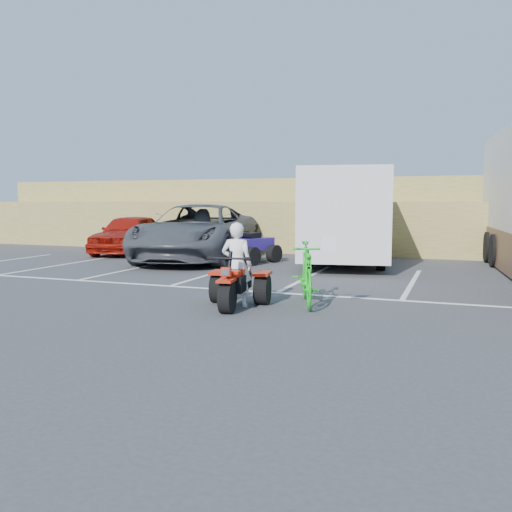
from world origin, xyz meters
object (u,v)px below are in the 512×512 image
(rider, at_px, (237,264))
(red_car, at_px, (130,234))
(red_trike_atv, at_px, (235,308))
(grey_pickup, at_px, (197,232))
(cargo_trailer, at_px, (346,214))
(green_dirt_bike, at_px, (307,274))
(quad_atv_green, at_px, (328,263))
(quad_atv_blue, at_px, (252,263))

(rider, xyz_separation_m, red_car, (-8.03, 8.41, -0.06))
(red_car, bearing_deg, red_trike_atv, -56.75)
(rider, relative_size, grey_pickup, 0.24)
(red_trike_atv, height_order, cargo_trailer, cargo_trailer)
(rider, height_order, green_dirt_bike, rider)
(cargo_trailer, distance_m, quad_atv_green, 1.72)
(red_car, xyz_separation_m, cargo_trailer, (8.56, -0.45, 0.86))
(grey_pickup, xyz_separation_m, red_car, (-3.54, 1.18, -0.20))
(red_trike_atv, xyz_separation_m, quad_atv_green, (-0.01, 7.86, 0.00))
(quad_atv_blue, bearing_deg, quad_atv_green, 34.93)
(rider, bearing_deg, grey_pickup, -66.37)
(red_car, bearing_deg, quad_atv_green, -15.00)
(red_trike_atv, bearing_deg, quad_atv_green, 81.90)
(green_dirt_bike, relative_size, grey_pickup, 0.30)
(green_dirt_bike, distance_m, cargo_trailer, 7.43)
(rider, xyz_separation_m, grey_pickup, (-4.49, 7.24, 0.14))
(red_trike_atv, distance_m, grey_pickup, 8.71)
(quad_atv_blue, distance_m, quad_atv_green, 2.51)
(green_dirt_bike, xyz_separation_m, cargo_trailer, (-0.69, 7.33, 1.00))
(red_car, height_order, cargo_trailer, cargo_trailer)
(green_dirt_bike, relative_size, quad_atv_blue, 1.21)
(rider, relative_size, quad_atv_blue, 0.96)
(green_dirt_bike, bearing_deg, red_trike_atv, -166.20)
(rider, distance_m, red_car, 11.63)
(grey_pickup, xyz_separation_m, quad_atv_blue, (2.09, -0.21, -0.96))
(red_car, bearing_deg, rider, -56.33)
(grey_pickup, relative_size, red_car, 1.55)
(grey_pickup, height_order, quad_atv_green, grey_pickup)
(red_trike_atv, height_order, quad_atv_blue, quad_atv_blue)
(red_trike_atv, bearing_deg, cargo_trailer, 78.23)
(red_trike_atv, relative_size, grey_pickup, 0.23)
(rider, bearing_deg, cargo_trailer, -101.99)
(red_trike_atv, xyz_separation_m, quad_atv_blue, (-2.42, 7.18, 0.00))
(green_dirt_bike, distance_m, quad_atv_green, 7.21)
(quad_atv_green, bearing_deg, red_trike_atv, -75.18)
(green_dirt_bike, bearing_deg, red_car, 120.79)
(red_car, relative_size, cargo_trailer, 0.66)
(rider, bearing_deg, red_car, -54.50)
(quad_atv_green, bearing_deg, red_car, -170.25)
(red_car, xyz_separation_m, quad_atv_blue, (5.63, -1.38, -0.76))
(green_dirt_bike, height_order, grey_pickup, grey_pickup)
(green_dirt_bike, relative_size, red_car, 0.46)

